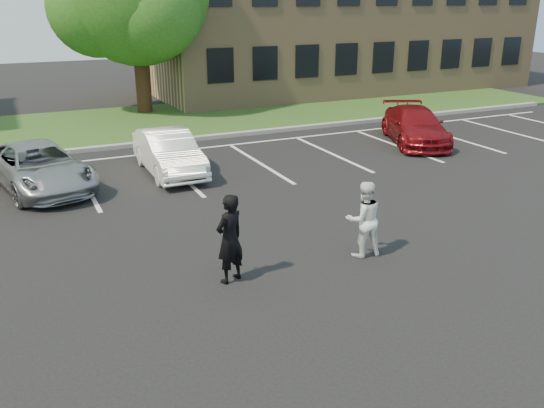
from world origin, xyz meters
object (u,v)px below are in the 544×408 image
(office_building, at_px, (336,16))
(car_white_sedan, at_px, (169,152))
(car_silver_minivan, at_px, (39,167))
(car_red_compact, at_px, (415,126))
(man_black_suit, at_px, (230,239))
(man_white_shirt, at_px, (364,219))

(office_building, height_order, car_white_sedan, office_building)
(car_silver_minivan, relative_size, car_white_sedan, 1.15)
(car_white_sedan, bearing_deg, car_red_compact, 0.01)
(man_black_suit, height_order, car_white_sedan, man_black_suit)
(car_white_sedan, bearing_deg, man_white_shirt, -74.92)
(office_building, relative_size, car_silver_minivan, 4.80)
(car_silver_minivan, distance_m, car_white_sedan, 3.78)
(car_red_compact, bearing_deg, car_silver_minivan, -157.10)
(car_white_sedan, bearing_deg, office_building, 44.39)
(car_white_sedan, relative_size, car_red_compact, 0.90)
(man_white_shirt, height_order, car_white_sedan, man_white_shirt)
(office_building, distance_m, man_white_shirt, 25.00)
(man_white_shirt, height_order, car_silver_minivan, man_white_shirt)
(man_white_shirt, height_order, car_red_compact, man_white_shirt)
(car_silver_minivan, bearing_deg, man_white_shirt, -66.24)
(man_black_suit, height_order, car_red_compact, man_black_suit)
(office_building, distance_m, car_white_sedan, 20.18)
(office_building, distance_m, car_silver_minivan, 22.98)
(office_building, height_order, man_black_suit, office_building)
(office_building, xyz_separation_m, car_red_compact, (-4.74, -13.89, -3.50))
(man_black_suit, xyz_separation_m, car_white_sedan, (0.91, 7.63, -0.22))
(man_black_suit, distance_m, car_silver_minivan, 8.18)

